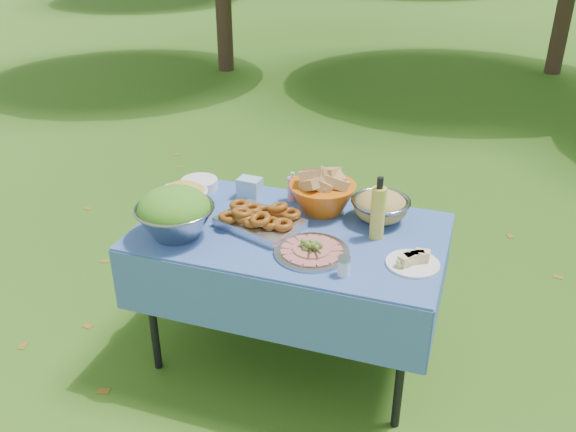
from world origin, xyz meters
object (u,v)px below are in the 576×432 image
(pasta_bowl_steel, at_px, (381,206))
(charcuterie_platter, at_px, (312,246))
(salad_bowl, at_px, (175,213))
(oil_bottle, at_px, (378,208))
(picnic_table, at_px, (290,295))
(bread_bowl, at_px, (323,191))
(plate_stack, at_px, (199,184))

(pasta_bowl_steel, bearing_deg, charcuterie_platter, -118.94)
(salad_bowl, bearing_deg, oil_bottle, 17.84)
(picnic_table, height_order, bread_bowl, bread_bowl)
(picnic_table, height_order, pasta_bowl_steel, pasta_bowl_steel)
(picnic_table, xyz_separation_m, charcuterie_platter, (0.16, -0.17, 0.42))
(bread_bowl, xyz_separation_m, pasta_bowl_steel, (0.30, -0.01, -0.04))
(picnic_table, distance_m, plate_stack, 0.79)
(pasta_bowl_steel, height_order, oil_bottle, oil_bottle)
(oil_bottle, bearing_deg, charcuterie_platter, -136.12)
(salad_bowl, xyz_separation_m, oil_bottle, (0.90, 0.29, 0.03))
(plate_stack, height_order, oil_bottle, oil_bottle)
(salad_bowl, xyz_separation_m, charcuterie_platter, (0.65, 0.05, -0.08))
(bread_bowl, bearing_deg, pasta_bowl_steel, -1.39)
(salad_bowl, height_order, oil_bottle, oil_bottle)
(salad_bowl, distance_m, pasta_bowl_steel, 1.00)
(picnic_table, relative_size, oil_bottle, 4.76)
(salad_bowl, relative_size, oil_bottle, 1.20)
(pasta_bowl_steel, height_order, charcuterie_platter, pasta_bowl_steel)
(charcuterie_platter, xyz_separation_m, oil_bottle, (0.25, 0.24, 0.11))
(plate_stack, height_order, bread_bowl, bread_bowl)
(picnic_table, height_order, oil_bottle, oil_bottle)
(charcuterie_platter, bearing_deg, salad_bowl, -175.43)
(bread_bowl, height_order, charcuterie_platter, bread_bowl)
(plate_stack, relative_size, bread_bowl, 0.59)
(plate_stack, distance_m, oil_bottle, 1.05)
(salad_bowl, height_order, plate_stack, salad_bowl)
(picnic_table, relative_size, pasta_bowl_steel, 5.10)
(plate_stack, distance_m, pasta_bowl_steel, 1.01)
(pasta_bowl_steel, bearing_deg, picnic_table, -148.28)
(pasta_bowl_steel, xyz_separation_m, oil_bottle, (0.02, -0.18, 0.08))
(picnic_table, distance_m, oil_bottle, 0.67)
(salad_bowl, xyz_separation_m, pasta_bowl_steel, (0.88, 0.46, -0.04))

